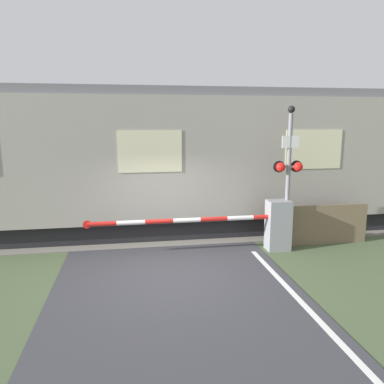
{
  "coord_description": "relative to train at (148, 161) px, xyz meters",
  "views": [
    {
      "loc": [
        -0.84,
        -7.85,
        3.34
      ],
      "look_at": [
        0.75,
        1.72,
        1.51
      ],
      "focal_mm": 35.0,
      "sensor_mm": 36.0,
      "label": 1
    }
  ],
  "objects": [
    {
      "name": "signal_post",
      "position": [
        3.49,
        -2.2,
        -0.06
      ],
      "size": [
        0.77,
        0.26,
        3.73
      ],
      "color": "gray",
      "rests_on": "ground_plane"
    },
    {
      "name": "crossing_barrier",
      "position": [
        2.9,
        -2.26,
        -1.47
      ],
      "size": [
        5.25,
        0.44,
        1.33
      ],
      "color": "gray",
      "rests_on": "ground_plane"
    },
    {
      "name": "roadside_fence",
      "position": [
        4.5,
        -2.04,
        -1.63
      ],
      "size": [
        2.85,
        0.06,
        1.1
      ],
      "color": "#726047",
      "rests_on": "ground_plane"
    },
    {
      "name": "ground_plane",
      "position": [
        0.31,
        -3.38,
        -2.18
      ],
      "size": [
        80.0,
        80.0,
        0.0
      ],
      "primitive_type": "plane",
      "color": "#475638"
    },
    {
      "name": "train",
      "position": [
        0.0,
        0.0,
        0.0
      ],
      "size": [
        16.65,
        2.77,
        4.26
      ],
      "color": "black",
      "rests_on": "ground_plane"
    },
    {
      "name": "track_bed",
      "position": [
        0.31,
        0.0,
        -2.15
      ],
      "size": [
        36.0,
        3.2,
        0.13
      ],
      "color": "slate",
      "rests_on": "ground_plane"
    }
  ]
}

